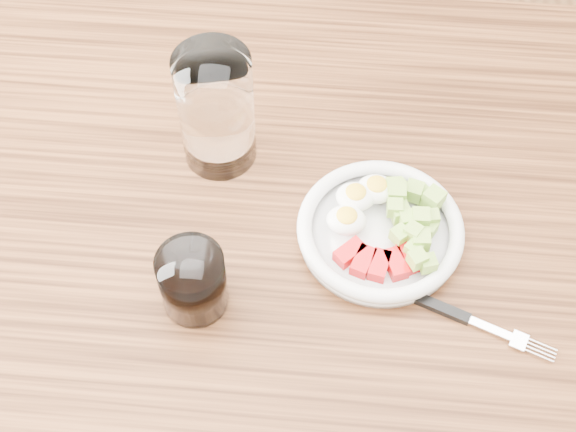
% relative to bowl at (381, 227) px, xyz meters
% --- Properties ---
extents(dining_table, '(1.50, 0.90, 0.77)m').
position_rel_bowl_xyz_m(dining_table, '(-0.10, -0.01, -0.12)').
color(dining_table, brown).
rests_on(dining_table, ground).
extents(bowl, '(0.20, 0.20, 0.05)m').
position_rel_bowl_xyz_m(bowl, '(0.00, 0.00, 0.00)').
color(bowl, white).
rests_on(bowl, dining_table).
extents(fork, '(0.19, 0.08, 0.01)m').
position_rel_bowl_xyz_m(fork, '(0.09, -0.10, -0.01)').
color(fork, black).
rests_on(fork, dining_table).
extents(water_glass, '(0.09, 0.09, 0.17)m').
position_rel_bowl_xyz_m(water_glass, '(-0.21, 0.11, 0.07)').
color(water_glass, white).
rests_on(water_glass, dining_table).
extents(coffee_glass, '(0.08, 0.08, 0.09)m').
position_rel_bowl_xyz_m(coffee_glass, '(-0.21, -0.11, 0.02)').
color(coffee_glass, white).
rests_on(coffee_glass, dining_table).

